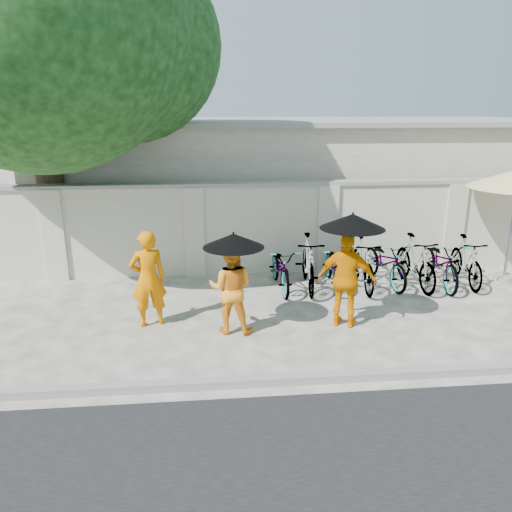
{
  "coord_description": "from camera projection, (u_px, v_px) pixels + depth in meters",
  "views": [
    {
      "loc": [
        -0.69,
        -7.73,
        3.69
      ],
      "look_at": [
        0.15,
        0.81,
        1.1
      ],
      "focal_mm": 35.0,
      "sensor_mm": 36.0,
      "label": 1
    }
  ],
  "objects": [
    {
      "name": "parasol_right",
      "position": [
        353.0,
        221.0,
        8.13
      ],
      "size": [
        1.08,
        1.08,
        1.05
      ],
      "color": "black",
      "rests_on": "ground"
    },
    {
      "name": "monk_left",
      "position": [
        148.0,
        279.0,
        8.54
      ],
      "size": [
        0.71,
        0.57,
        1.7
      ],
      "primitive_type": "imported",
      "rotation": [
        0.0,
        0.0,
        3.43
      ],
      "color": "orange",
      "rests_on": "ground"
    },
    {
      "name": "bike_3",
      "position": [
        363.0,
        263.0,
        10.39
      ],
      "size": [
        0.6,
        1.83,
        1.08
      ],
      "primitive_type": "imported",
      "rotation": [
        0.0,
        0.0,
        -0.05
      ],
      "color": "gray",
      "rests_on": "ground"
    },
    {
      "name": "compound_wall",
      "position": [
        283.0,
        229.0,
        11.35
      ],
      "size": [
        20.0,
        0.3,
        2.0
      ],
      "primitive_type": "cube",
      "color": "beige",
      "rests_on": "ground"
    },
    {
      "name": "bike_2",
      "position": [
        334.0,
        266.0,
        10.49
      ],
      "size": [
        0.74,
        1.79,
        0.92
      ],
      "primitive_type": "imported",
      "rotation": [
        0.0,
        0.0,
        -0.08
      ],
      "color": "gray",
      "rests_on": "ground"
    },
    {
      "name": "bike_1",
      "position": [
        308.0,
        263.0,
        10.34
      ],
      "size": [
        0.7,
        1.92,
        1.13
      ],
      "primitive_type": "imported",
      "rotation": [
        0.0,
        0.0,
        -0.09
      ],
      "color": "gray",
      "rests_on": "ground"
    },
    {
      "name": "bike_7",
      "position": [
        466.0,
        261.0,
        10.64
      ],
      "size": [
        0.66,
        1.76,
        1.03
      ],
      "primitive_type": "imported",
      "rotation": [
        0.0,
        0.0,
        -0.11
      ],
      "color": "gray",
      "rests_on": "ground"
    },
    {
      "name": "monk_center",
      "position": [
        231.0,
        288.0,
        8.3
      ],
      "size": [
        0.86,
        0.73,
        1.56
      ],
      "primitive_type": "imported",
      "rotation": [
        0.0,
        0.0,
        2.93
      ],
      "color": "orange",
      "rests_on": "ground"
    },
    {
      "name": "building_behind",
      "position": [
        297.0,
        179.0,
        14.89
      ],
      "size": [
        14.0,
        6.0,
        3.2
      ],
      "primitive_type": "cube",
      "color": "beige",
      "rests_on": "ground"
    },
    {
      "name": "bike_5",
      "position": [
        415.0,
        262.0,
        10.5
      ],
      "size": [
        0.63,
        1.84,
        1.09
      ],
      "primitive_type": "imported",
      "rotation": [
        0.0,
        0.0,
        0.07
      ],
      "color": "gray",
      "rests_on": "ground"
    },
    {
      "name": "bike_6",
      "position": [
        441.0,
        263.0,
        10.58
      ],
      "size": [
        0.8,
        1.95,
        1.0
      ],
      "primitive_type": "imported",
      "rotation": [
        0.0,
        0.0,
        -0.07
      ],
      "color": "gray",
      "rests_on": "ground"
    },
    {
      "name": "parasol_center",
      "position": [
        233.0,
        240.0,
        7.99
      ],
      "size": [
        1.0,
        1.0,
        0.85
      ],
      "color": "black",
      "rests_on": "ground"
    },
    {
      "name": "ground",
      "position": [
        252.0,
        332.0,
        8.5
      ],
      "size": [
        80.0,
        80.0,
        0.0
      ],
      "primitive_type": "plane",
      "color": "beige"
    },
    {
      "name": "bike_4",
      "position": [
        385.0,
        262.0,
        10.66
      ],
      "size": [
        0.89,
        1.92,
        0.97
      ],
      "primitive_type": "imported",
      "rotation": [
        0.0,
        0.0,
        0.14
      ],
      "color": "gray",
      "rests_on": "ground"
    },
    {
      "name": "monk_right",
      "position": [
        347.0,
        280.0,
        8.51
      ],
      "size": [
        1.07,
        0.78,
        1.69
      ],
      "primitive_type": "imported",
      "rotation": [
        0.0,
        0.0,
        2.73
      ],
      "color": "orange",
      "rests_on": "ground"
    },
    {
      "name": "shade_tree",
      "position": [
        46.0,
        29.0,
        9.51
      ],
      "size": [
        6.7,
        6.2,
        8.2
      ],
      "color": "brown",
      "rests_on": "ground"
    },
    {
      "name": "kerb",
      "position": [
        263.0,
        381.0,
        6.86
      ],
      "size": [
        40.0,
        0.16,
        0.12
      ],
      "primitive_type": "cube",
      "color": "gray",
      "rests_on": "ground"
    },
    {
      "name": "bike_0",
      "position": [
        281.0,
        268.0,
        10.35
      ],
      "size": [
        0.69,
        1.78,
        0.92
      ],
      "primitive_type": "imported",
      "rotation": [
        0.0,
        0.0,
        0.04
      ],
      "color": "gray",
      "rests_on": "ground"
    }
  ]
}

